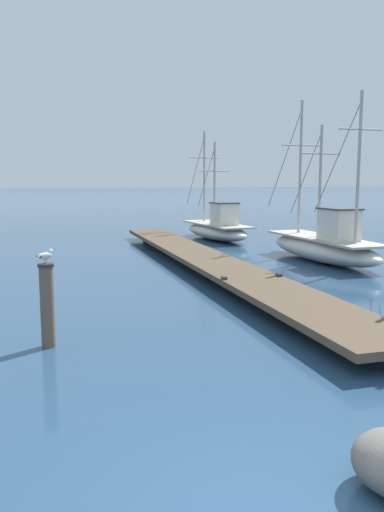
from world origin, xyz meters
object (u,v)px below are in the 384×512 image
mooring_piling (47,304)px  perched_seagull (45,256)px  fishing_boat_0 (324,245)px  fishing_boat_1 (217,228)px

mooring_piling → perched_seagull: 0.89m
perched_seagull → fishing_boat_0: bearing=32.5°
fishing_boat_0 → perched_seagull: fishing_boat_0 is taller
fishing_boat_0 → mooring_piling: bearing=-147.5°
mooring_piling → perched_seagull: perched_seagull is taller
fishing_boat_1 → mooring_piling: bearing=-123.4°
perched_seagull → mooring_piling: bearing=32.2°
mooring_piling → perched_seagull: size_ratio=4.54×
fishing_boat_0 → perched_seagull: size_ratio=23.38×
fishing_boat_0 → perched_seagull: (-10.78, -6.86, 1.07)m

